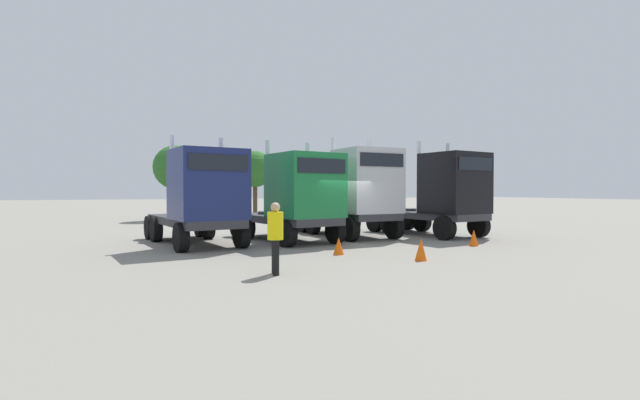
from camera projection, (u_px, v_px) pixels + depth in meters
ground at (340, 243)px, 18.64m from camera, size 200.00×200.00×0.00m
semi_truck_navy at (202, 197)px, 17.34m from camera, size 3.53×6.50×4.19m
semi_truck_green at (298, 197)px, 18.74m from camera, size 3.62×6.27×4.15m
semi_truck_silver at (360, 193)px, 20.57m from camera, size 3.01×6.11×4.49m
semi_truck_black at (444, 194)px, 21.13m from camera, size 3.55×6.24×4.37m
visitor_in_hivis at (275, 233)px, 11.64m from camera, size 0.46×0.46×1.82m
traffic_cone_near at (339, 246)px, 15.27m from camera, size 0.36×0.36×0.56m
traffic_cone_mid at (474, 238)px, 17.64m from camera, size 0.36×0.36×0.63m
traffic_cone_far at (421, 249)px, 13.95m from camera, size 0.36×0.36×0.68m
oak_far_left at (176, 168)px, 32.80m from camera, size 3.11×3.11×5.31m
oak_far_centre at (255, 169)px, 38.21m from camera, size 2.99×2.99×5.38m
oak_far_right at (304, 175)px, 41.45m from camera, size 3.82×3.82×5.44m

